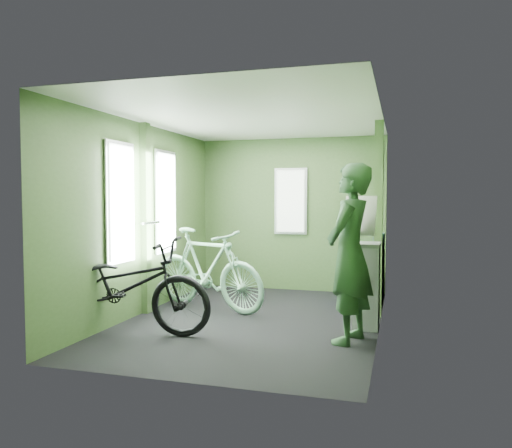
% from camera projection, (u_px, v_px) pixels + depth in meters
% --- Properties ---
extents(room, '(4.00, 4.02, 2.31)m').
position_uv_depth(room, '(251.00, 195.00, 5.68)').
color(room, black).
rests_on(room, ground).
extents(bicycle_black, '(1.91, 0.83, 1.03)m').
position_uv_depth(bicycle_black, '(125.00, 333.00, 5.16)').
color(bicycle_black, black).
rests_on(bicycle_black, ground).
extents(bicycle_mint, '(1.83, 1.18, 1.09)m').
position_uv_depth(bicycle_mint, '(207.00, 310.00, 6.22)').
color(bicycle_mint, '#81BC99').
rests_on(bicycle_mint, ground).
extents(passenger, '(0.56, 0.73, 1.74)m').
position_uv_depth(passenger, '(350.00, 253.00, 4.81)').
color(passenger, '#274829').
rests_on(passenger, ground).
extents(waste_box, '(0.27, 0.38, 0.92)m').
position_uv_depth(waste_box, '(366.00, 285.00, 5.37)').
color(waste_box, gray).
rests_on(waste_box, ground).
extents(bench_seat, '(0.54, 0.89, 0.91)m').
position_uv_depth(bench_seat, '(365.00, 281.00, 6.77)').
color(bench_seat, '#304866').
rests_on(bench_seat, ground).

